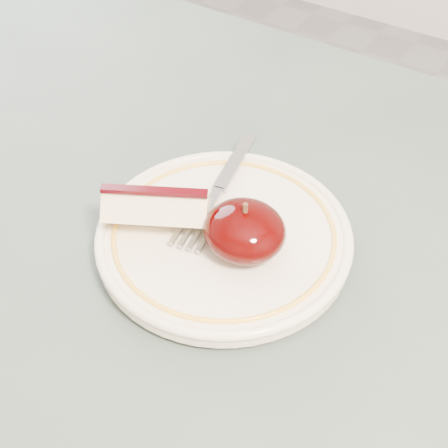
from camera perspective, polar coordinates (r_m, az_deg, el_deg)
The scene contains 5 objects.
table at distance 0.59m, azimuth -10.87°, elevation -10.61°, with size 0.90×0.90×0.75m.
plate at distance 0.52m, azimuth -0.00°, elevation -1.10°, with size 0.21×0.21×0.02m.
apple_half at distance 0.49m, azimuth 1.90°, elevation -0.61°, with size 0.07×0.06×0.05m.
apple_wedge at distance 0.51m, azimuth -6.24°, elevation 1.37°, with size 0.09×0.07×0.04m.
fork at distance 0.55m, azimuth -0.50°, elevation 3.13°, with size 0.05×0.16×0.00m.
Camera 1 is at (0.27, -0.21, 1.14)m, focal length 50.00 mm.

